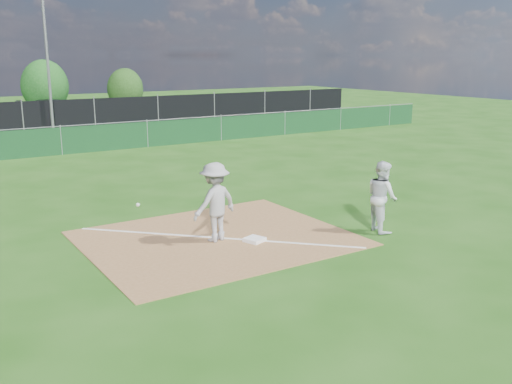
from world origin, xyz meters
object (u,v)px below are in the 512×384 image
runner (382,196)px  car_right (57,110)px  first_base (254,240)px  play_at_first (215,202)px  light_pole (47,60)px  tree_right (125,89)px  tree_mid (45,86)px

runner → car_right: 29.07m
first_base → play_at_first: (-0.72, 0.56, 0.88)m
light_pole → car_right: (1.65, 5.71, -3.27)m
first_base → runner: (3.11, -0.95, 0.82)m
light_pole → tree_right: bearing=52.0°
light_pole → tree_right: light_pole is taller
light_pole → first_base: (-0.88, -22.40, -3.94)m
first_base → play_at_first: size_ratio=0.15×
light_pole → tree_mid: 11.24m
light_pole → play_at_first: (-1.61, -21.84, -3.05)m
car_right → runner: bearing=-165.2°
play_at_first → tree_right: (9.74, 32.26, 0.74)m
tree_mid → first_base: bearing=-95.3°
runner → tree_mid: bearing=15.6°
tree_mid → light_pole: bearing=-101.4°
tree_right → tree_mid: bearing=175.8°
runner → car_right: (-0.57, 29.06, -0.15)m
light_pole → play_at_first: bearing=-94.2°
runner → tree_mid: 34.23m
car_right → tree_right: size_ratio=1.51×
light_pole → car_right: 6.78m
runner → first_base: bearing=88.6°
light_pole → play_at_first: light_pole is taller
play_at_first → runner: size_ratio=1.51×
first_base → tree_mid: size_ratio=0.10×
tree_right → play_at_first: bearing=-106.8°
runner → car_right: bearing=16.7°
first_base → play_at_first: bearing=142.1°
light_pole → tree_right: 13.42m
car_right → first_base: bearing=-171.5°
tree_mid → car_right: bearing=-96.0°
runner → tree_mid: (-0.04, 34.21, 1.16)m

